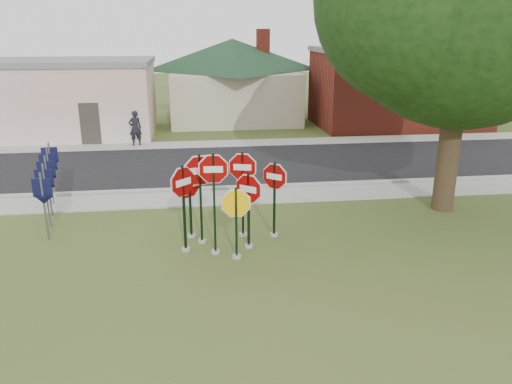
{
  "coord_description": "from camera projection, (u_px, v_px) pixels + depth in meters",
  "views": [
    {
      "loc": [
        -0.75,
        -11.41,
        5.78
      ],
      "look_at": [
        0.97,
        2.0,
        1.35
      ],
      "focal_mm": 35.0,
      "sensor_mm": 36.0,
      "label": 1
    }
  ],
  "objects": [
    {
      "name": "pedestrian",
      "position": [
        135.0,
        128.0,
        25.49
      ],
      "size": [
        0.76,
        0.62,
        1.79
      ],
      "primitive_type": "imported",
      "rotation": [
        0.0,
        0.0,
        3.48
      ],
      "color": "black",
      "rests_on": "sidewalk_far"
    },
    {
      "name": "bg_tree_right",
      "position": [
        489.0,
        32.0,
        38.09
      ],
      "size": [
        5.6,
        5.6,
        8.4
      ],
      "color": "black",
      "rests_on": "ground"
    },
    {
      "name": "stop_sign_center",
      "position": [
        214.0,
        189.0,
        12.94
      ],
      "size": [
        1.07,
        0.24,
        2.9
      ],
      "color": "gray",
      "rests_on": "ground"
    },
    {
      "name": "building_brick",
      "position": [
        399.0,
        86.0,
        30.79
      ],
      "size": [
        10.2,
        6.2,
        4.75
      ],
      "color": "maroon",
      "rests_on": "ground"
    },
    {
      "name": "ground",
      "position": [
        228.0,
        268.0,
        12.65
      ],
      "size": [
        120.0,
        120.0,
        0.0
      ],
      "primitive_type": "plane",
      "color": "#3A4E1D",
      "rests_on": "ground"
    },
    {
      "name": "stop_sign_right",
      "position": [
        249.0,
        201.0,
        13.45
      ],
      "size": [
        0.89,
        0.68,
        2.25
      ],
      "color": "gray",
      "rests_on": "ground"
    },
    {
      "name": "building_stucco",
      "position": [
        43.0,
        97.0,
        27.85
      ],
      "size": [
        12.2,
        6.2,
        4.2
      ],
      "color": "silver",
      "rests_on": "ground"
    },
    {
      "name": "building_house",
      "position": [
        233.0,
        63.0,
        32.49
      ],
      "size": [
        11.6,
        11.6,
        6.2
      ],
      "color": "#B4A88F",
      "rests_on": "ground"
    },
    {
      "name": "stop_sign_back_right",
      "position": [
        243.0,
        182.0,
        14.13
      ],
      "size": [
        1.06,
        0.3,
        2.64
      ],
      "color": "gray",
      "rests_on": "ground"
    },
    {
      "name": "sidewalk_far",
      "position": [
        208.0,
        144.0,
        26.12
      ],
      "size": [
        60.0,
        1.6,
        0.06
      ],
      "primitive_type": "cube",
      "color": "gray",
      "rests_on": "ground"
    },
    {
      "name": "stop_sign_far_left",
      "position": [
        190.0,
        194.0,
        14.15
      ],
      "size": [
        0.86,
        0.76,
        2.18
      ],
      "color": "gray",
      "rests_on": "ground"
    },
    {
      "name": "route_sign_row",
      "position": [
        48.0,
        179.0,
        15.85
      ],
      "size": [
        1.43,
        4.63,
        2.0
      ],
      "color": "#59595E",
      "rests_on": "ground"
    },
    {
      "name": "road",
      "position": [
        211.0,
        166.0,
        22.07
      ],
      "size": [
        60.0,
        7.0,
        0.04
      ],
      "primitive_type": "cube",
      "color": "black",
      "rests_on": "ground"
    },
    {
      "name": "stop_sign_yellow",
      "position": [
        236.0,
        215.0,
        12.86
      ],
      "size": [
        1.06,
        0.24,
        2.06
      ],
      "color": "gray",
      "rests_on": "ground"
    },
    {
      "name": "sidewalk_near",
      "position": [
        217.0,
        198.0,
        17.82
      ],
      "size": [
        60.0,
        1.6,
        0.06
      ],
      "primitive_type": "cube",
      "color": "gray",
      "rests_on": "ground"
    },
    {
      "name": "curb",
      "position": [
        215.0,
        188.0,
        18.75
      ],
      "size": [
        60.0,
        0.2,
        0.14
      ],
      "primitive_type": "cube",
      "color": "gray",
      "rests_on": "ground"
    },
    {
      "name": "stop_sign_far_right",
      "position": [
        275.0,
        190.0,
        14.19
      ],
      "size": [
        0.84,
        0.66,
        2.34
      ],
      "color": "gray",
      "rests_on": "ground"
    },
    {
      "name": "stop_sign_left",
      "position": [
        183.0,
        196.0,
        13.18
      ],
      "size": [
        0.83,
        0.81,
        2.53
      ],
      "color": "gray",
      "rests_on": "ground"
    },
    {
      "name": "stop_sign_back_left",
      "position": [
        200.0,
        185.0,
        13.65
      ],
      "size": [
        1.16,
        0.24,
        2.71
      ],
      "color": "gray",
      "rests_on": "ground"
    }
  ]
}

